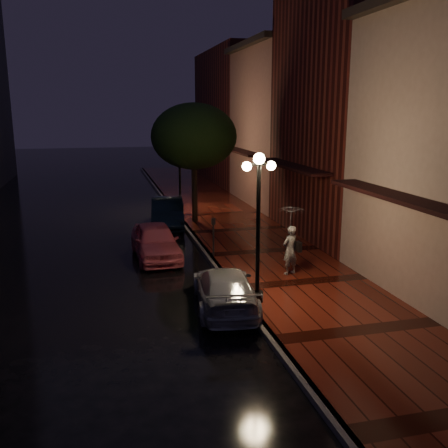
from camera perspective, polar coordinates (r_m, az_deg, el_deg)
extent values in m
plane|color=black|center=(19.29, -1.75, -3.96)|extent=(120.00, 120.00, 0.00)
cube|color=#41130B|center=(19.85, 4.62, -3.29)|extent=(4.50, 60.00, 0.15)
cube|color=#595451|center=(19.27, -1.75, -3.75)|extent=(0.25, 60.00, 0.15)
cube|color=#511914|center=(22.81, 14.86, 12.26)|extent=(5.00, 8.00, 11.00)
cube|color=#8C5951|center=(30.10, 7.34, 10.74)|extent=(5.00, 8.00, 9.00)
cube|color=#511914|center=(39.57, 2.01, 12.07)|extent=(5.00, 12.00, 10.00)
cylinder|color=black|center=(14.15, 3.91, -1.25)|extent=(0.12, 0.12, 4.00)
cylinder|color=black|center=(14.71, 3.79, -8.25)|extent=(0.36, 0.36, 0.30)
cube|color=black|center=(13.79, 4.03, 6.84)|extent=(0.70, 0.08, 0.08)
sphere|color=#E5CC89|center=(13.78, 4.04, 7.46)|extent=(0.32, 0.32, 0.32)
sphere|color=#E5CC89|center=(13.69, 2.63, 6.60)|extent=(0.26, 0.26, 0.26)
sphere|color=#E5CC89|center=(13.91, 5.41, 6.65)|extent=(0.26, 0.26, 0.26)
cylinder|color=black|center=(27.59, -5.08, 5.70)|extent=(0.12, 0.12, 4.00)
cylinder|color=black|center=(27.88, -5.00, 1.93)|extent=(0.36, 0.36, 0.30)
cube|color=black|center=(27.41, -5.16, 9.85)|extent=(0.70, 0.08, 0.08)
sphere|color=#E5CC89|center=(27.40, -5.17, 10.16)|extent=(0.32, 0.32, 0.32)
sphere|color=#E5CC89|center=(27.36, -5.89, 9.72)|extent=(0.26, 0.26, 0.26)
sphere|color=#E5CC89|center=(27.47, -4.43, 9.77)|extent=(0.26, 0.26, 0.26)
cylinder|color=black|center=(24.76, -3.39, 3.96)|extent=(0.28, 0.28, 3.20)
ellipsoid|color=black|center=(24.49, -3.47, 9.98)|extent=(4.16, 4.16, 3.20)
sphere|color=black|center=(25.25, -2.13, 8.72)|extent=(1.80, 1.80, 1.80)
sphere|color=black|center=(23.73, -4.58, 8.66)|extent=(1.80, 1.80, 1.80)
imported|color=#D05566|center=(19.30, -7.84, -1.96)|extent=(1.78, 4.08, 1.37)
imported|color=black|center=(24.42, -6.49, 1.30)|extent=(2.03, 4.47, 1.42)
imported|color=#94959B|center=(14.43, 0.09, -7.40)|extent=(2.17, 4.28, 1.19)
imported|color=silver|center=(16.97, 7.57, -2.96)|extent=(0.72, 0.61, 1.68)
imported|color=silver|center=(16.71, 7.67, 0.55)|extent=(0.98, 1.00, 0.90)
cylinder|color=black|center=(16.87, 7.61, -1.68)|extent=(0.02, 0.02, 1.35)
cube|color=black|center=(17.00, 8.52, -2.57)|extent=(0.13, 0.31, 0.34)
cylinder|color=black|center=(18.96, -1.22, -1.85)|extent=(0.07, 0.07, 1.24)
cube|color=black|center=(18.78, -1.23, 0.31)|extent=(0.14, 0.11, 0.25)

